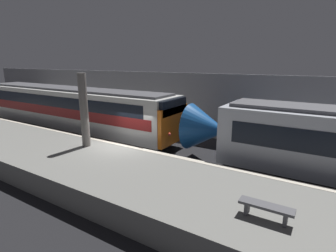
# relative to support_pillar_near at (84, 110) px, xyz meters

# --- Properties ---
(ground_plane) EXTENTS (120.00, 120.00, 0.00)m
(ground_plane) POSITION_rel_support_pillar_near_xyz_m (1.44, 1.23, -2.93)
(ground_plane) COLOR black
(platform) EXTENTS (40.00, 4.82, 1.03)m
(platform) POSITION_rel_support_pillar_near_xyz_m (1.44, -1.18, -2.42)
(platform) COLOR slate
(platform) RESTS_ON ground
(station_rear_barrier) EXTENTS (50.00, 0.15, 4.58)m
(station_rear_barrier) POSITION_rel_support_pillar_near_xyz_m (1.44, 8.15, -0.64)
(station_rear_barrier) COLOR gray
(station_rear_barrier) RESTS_ON ground
(support_pillar_near) EXTENTS (0.42, 0.42, 3.81)m
(support_pillar_near) POSITION_rel_support_pillar_near_xyz_m (0.00, 0.00, 0.00)
(support_pillar_near) COLOR slate
(support_pillar_near) RESTS_ON platform
(train_boxy) EXTENTS (18.66, 3.05, 3.47)m
(train_boxy) POSITION_rel_support_pillar_near_xyz_m (-6.08, 3.85, -1.14)
(train_boxy) COLOR black
(train_boxy) RESTS_ON ground
(platform_bench) EXTENTS (1.50, 0.40, 0.45)m
(platform_bench) POSITION_rel_support_pillar_near_xyz_m (9.56, -1.91, -1.57)
(platform_bench) COLOR #4C4C51
(platform_bench) RESTS_ON platform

